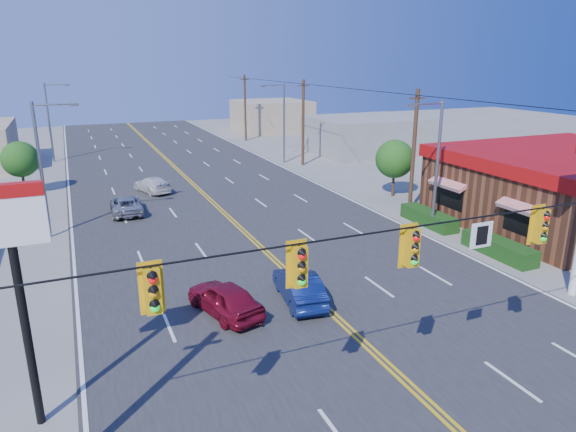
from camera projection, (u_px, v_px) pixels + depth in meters
name	position (u px, v px, depth m)	size (l,w,h in m)	color
ground	(431.00, 408.00, 15.73)	(160.00, 160.00, 0.00)	gray
road	(235.00, 224.00, 33.32)	(20.00, 120.00, 0.06)	#2D2D30
signal_span	(442.00, 260.00, 14.26)	(24.32, 0.34, 9.00)	#47301E
kfc	(567.00, 187.00, 33.07)	(16.30, 12.40, 4.70)	brown
pizza_hut_sign	(14.00, 258.00, 13.61)	(1.90, 0.30, 6.85)	black
streetlight_se	(435.00, 159.00, 30.78)	(2.55, 0.25, 8.00)	gray
streetlight_ne	(282.00, 119.00, 51.89)	(2.55, 0.25, 8.00)	gray
streetlight_sw	(44.00, 163.00, 29.71)	(2.55, 0.25, 8.00)	gray
streetlight_nw	(51.00, 118.00, 52.58)	(2.55, 0.25, 8.00)	gray
utility_pole_near	(414.00, 152.00, 34.92)	(0.28, 0.28, 8.40)	#47301E
utility_pole_mid	(303.00, 123.00, 50.75)	(0.28, 0.28, 8.40)	#47301E
utility_pole_far	(245.00, 108.00, 66.59)	(0.28, 0.28, 8.40)	#47301E
tree_kfc_rear	(395.00, 159.00, 39.30)	(2.94, 2.94, 4.41)	#47301E
tree_west	(20.00, 159.00, 39.94)	(2.80, 2.80, 4.20)	#47301E
bld_east_mid	(366.00, 135.00, 58.59)	(12.00, 10.00, 4.00)	gray
bld_east_far	(272.00, 116.00, 76.76)	(10.00, 10.00, 4.40)	tan
car_magenta	(225.00, 300.00, 21.28)	(1.64, 4.08, 1.39)	maroon
car_blue	(299.00, 288.00, 22.40)	(1.44, 4.13, 1.36)	navy
car_white	(152.00, 185.00, 41.02)	(1.70, 4.18, 1.21)	silver
car_silver	(126.00, 206.00, 35.29)	(2.00, 4.34, 1.21)	#A2A3A7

